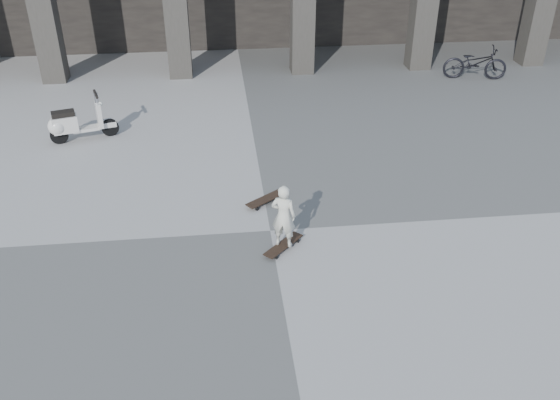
{
  "coord_description": "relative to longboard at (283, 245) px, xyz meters",
  "views": [
    {
      "loc": [
        -0.8,
        -8.6,
        5.74
      ],
      "look_at": [
        0.17,
        -0.06,
        0.65
      ],
      "focal_mm": 38.0,
      "sensor_mm": 36.0,
      "label": 1
    }
  ],
  "objects": [
    {
      "name": "ground",
      "position": [
        -0.17,
        0.56,
        -0.07
      ],
      "size": [
        90.0,
        90.0,
        0.0
      ],
      "primitive_type": "plane",
      "color": "#51514E",
      "rests_on": "ground"
    },
    {
      "name": "longboard",
      "position": [
        0.0,
        0.0,
        0.0
      ],
      "size": [
        0.74,
        0.75,
        0.09
      ],
      "rotation": [
        0.0,
        0.0,
        0.8
      ],
      "color": "black",
      "rests_on": "ground"
    },
    {
      "name": "skateboard_spare",
      "position": [
        -0.16,
        1.51,
        0.01
      ],
      "size": [
        0.79,
        0.67,
        0.1
      ],
      "rotation": [
        0.0,
        0.0,
        0.64
      ],
      "color": "black",
      "rests_on": "ground"
    },
    {
      "name": "bicycle",
      "position": [
        6.48,
        7.86,
        0.4
      ],
      "size": [
        1.88,
        0.98,
        0.94
      ],
      "primitive_type": "imported",
      "rotation": [
        0.0,
        0.0,
        1.36
      ],
      "color": "black",
      "rests_on": "ground"
    },
    {
      "name": "scooter",
      "position": [
        -4.26,
        4.75,
        0.36
      ],
      "size": [
        1.5,
        0.71,
        1.07
      ],
      "rotation": [
        0.0,
        0.0,
        0.28
      ],
      "color": "black",
      "rests_on": "ground"
    },
    {
      "name": "child",
      "position": [
        0.0,
        0.0,
        0.58
      ],
      "size": [
        0.48,
        0.39,
        1.11
      ],
      "primitive_type": "imported",
      "rotation": [
        0.0,
        0.0,
        2.77
      ],
      "color": "beige",
      "rests_on": "longboard"
    }
  ]
}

